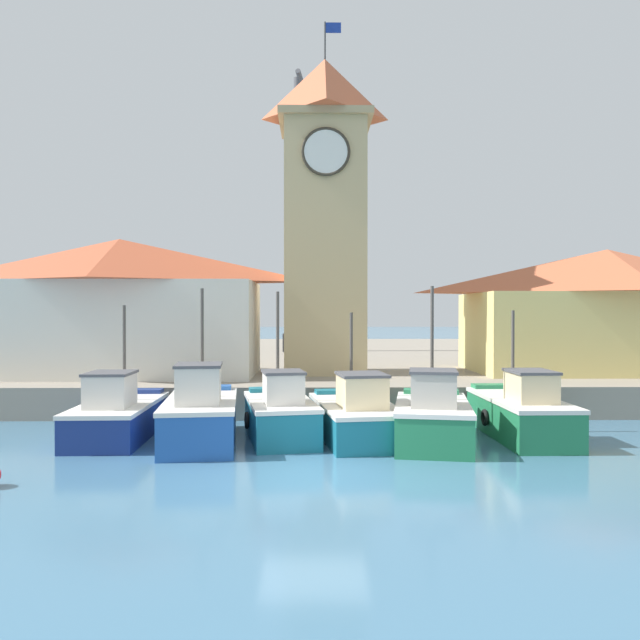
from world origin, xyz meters
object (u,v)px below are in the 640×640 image
(fishing_boat_center, at_px, (432,417))
(fishing_boat_mid_right, at_px, (520,413))
(fishing_boat_far_left, at_px, (118,415))
(warehouse_left, at_px, (120,306))
(warehouse_right, at_px, (607,309))
(fishing_boat_left_outer, at_px, (201,415))
(clock_tower, at_px, (325,208))
(fishing_boat_mid_left, at_px, (356,415))
(port_crane_near, at_px, (299,241))
(fishing_boat_left_inner, at_px, (280,414))

(fishing_boat_center, relative_size, fishing_boat_mid_right, 0.92)
(fishing_boat_far_left, relative_size, warehouse_left, 0.43)
(fishing_boat_far_left, distance_m, warehouse_right, 21.05)
(fishing_boat_left_outer, bearing_deg, fishing_boat_mid_right, 4.27)
(fishing_boat_mid_right, distance_m, clock_tower, 12.66)
(fishing_boat_mid_left, bearing_deg, fishing_boat_far_left, 178.86)
(fishing_boat_mid_left, distance_m, warehouse_left, 12.43)
(fishing_boat_far_left, relative_size, fishing_boat_left_outer, 0.98)
(warehouse_right, bearing_deg, fishing_boat_far_left, -155.58)
(fishing_boat_center, xyz_separation_m, fishing_boat_mid_right, (2.86, 0.86, -0.01))
(fishing_boat_center, bearing_deg, port_crane_near, 99.98)
(warehouse_left, distance_m, port_crane_near, 18.69)
(fishing_boat_mid_right, xyz_separation_m, clock_tower, (-5.78, 8.33, 7.59))
(fishing_boat_mid_left, height_order, port_crane_near, port_crane_near)
(fishing_boat_mid_right, bearing_deg, clock_tower, 124.72)
(fishing_boat_mid_left, bearing_deg, fishing_boat_mid_right, 1.37)
(fishing_boat_far_left, height_order, port_crane_near, port_crane_near)
(fishing_boat_left_inner, height_order, port_crane_near, port_crane_near)
(fishing_boat_far_left, relative_size, fishing_boat_left_inner, 1.07)
(fishing_boat_center, xyz_separation_m, warehouse_left, (-11.53, 8.18, 3.32))
(fishing_boat_mid_left, height_order, clock_tower, clock_tower)
(warehouse_right, distance_m, port_crane_near, 21.28)
(fishing_boat_center, distance_m, fishing_boat_mid_right, 2.98)
(fishing_boat_left_outer, bearing_deg, fishing_boat_left_inner, 15.25)
(fishing_boat_center, height_order, warehouse_right, warehouse_right)
(port_crane_near, bearing_deg, fishing_boat_left_outer, -95.46)
(fishing_boat_mid_right, bearing_deg, warehouse_left, 153.04)
(fishing_boat_mid_right, bearing_deg, warehouse_right, 51.96)
(fishing_boat_left_inner, height_order, fishing_boat_center, fishing_boat_center)
(fishing_boat_center, bearing_deg, fishing_boat_mid_left, 161.04)
(clock_tower, bearing_deg, warehouse_left, -173.24)
(fishing_boat_mid_right, height_order, clock_tower, clock_tower)
(fishing_boat_left_inner, bearing_deg, fishing_boat_mid_left, -0.62)
(clock_tower, bearing_deg, fishing_boat_left_inner, -100.26)
(fishing_boat_far_left, bearing_deg, fishing_boat_center, -5.42)
(fishing_boat_center, bearing_deg, fishing_boat_mid_right, 16.82)
(warehouse_left, bearing_deg, fishing_boat_left_outer, -59.10)
(fishing_boat_left_inner, relative_size, port_crane_near, 0.25)
(fishing_boat_far_left, height_order, fishing_boat_center, fishing_boat_center)
(fishing_boat_left_outer, bearing_deg, clock_tower, 67.22)
(fishing_boat_mid_left, xyz_separation_m, clock_tower, (-0.76, 8.46, 7.64))
(fishing_boat_mid_left, distance_m, port_crane_near, 25.47)
(fishing_boat_left_inner, distance_m, fishing_boat_mid_right, 7.30)
(fishing_boat_left_inner, bearing_deg, warehouse_right, 31.83)
(fishing_boat_mid_right, distance_m, warehouse_left, 16.48)
(fishing_boat_center, bearing_deg, fishing_boat_left_inner, 170.20)
(clock_tower, bearing_deg, warehouse_right, 1.32)
(fishing_boat_mid_right, relative_size, warehouse_right, 0.43)
(fishing_boat_left_inner, relative_size, warehouse_left, 0.40)
(fishing_boat_far_left, xyz_separation_m, fishing_boat_left_inner, (4.89, -0.12, 0.04))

